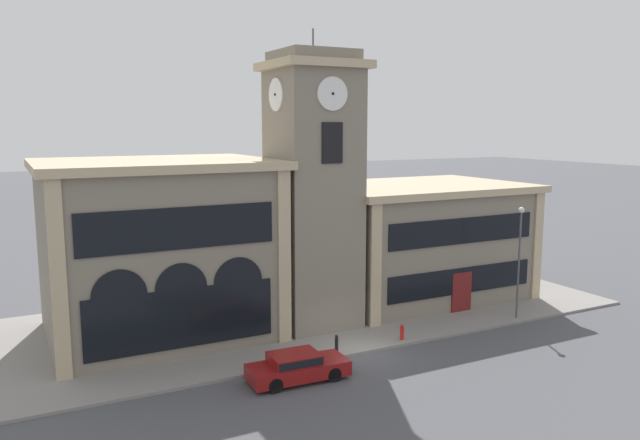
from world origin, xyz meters
TOP-DOWN VIEW (x-y plane):
  - ground_plane at (0.00, 0.00)m, footprint 300.00×300.00m
  - sidewalk_kerb at (0.00, 7.42)m, footprint 40.02×14.85m
  - clock_tower at (-0.00, 5.53)m, footprint 5.15×5.15m
  - town_hall_left_wing at (-8.44, 8.04)m, footprint 12.52×10.24m
  - town_hall_right_wing at (9.27, 8.05)m, footprint 14.18×10.24m
  - parked_car_near at (-4.39, -1.45)m, footprint 4.76×2.05m
  - street_lamp at (11.41, 0.68)m, footprint 0.36×0.36m
  - bollard at (-1.34, 0.27)m, footprint 0.18×0.18m
  - fire_hydrant at (2.92, 0.60)m, footprint 0.22×0.22m

SIDE VIEW (x-z plane):
  - ground_plane at x=0.00m, z-range 0.00..0.00m
  - sidewalk_kerb at x=0.00m, z-range 0.00..0.15m
  - fire_hydrant at x=2.92m, z-range 0.13..1.00m
  - bollard at x=-1.34m, z-range 0.14..1.20m
  - parked_car_near at x=-4.39m, z-range 0.04..1.38m
  - town_hall_right_wing at x=9.27m, z-range 0.02..7.82m
  - street_lamp at x=11.41m, z-range 1.11..7.90m
  - town_hall_left_wing at x=-8.44m, z-range 0.02..9.91m
  - clock_tower at x=0.00m, z-range -0.56..16.50m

